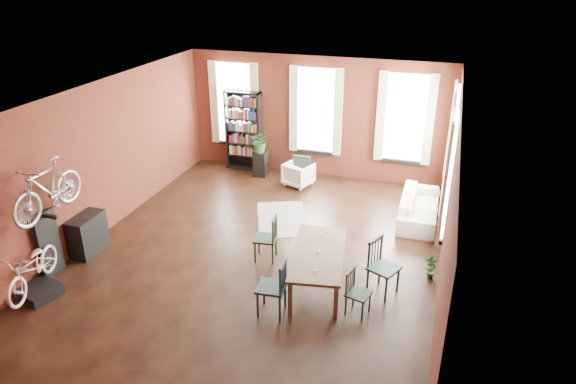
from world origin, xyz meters
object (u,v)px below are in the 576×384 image
at_px(dining_chair_c, 358,293).
at_px(dining_chair_d, 384,268).
at_px(dining_chair_b, 265,238).
at_px(console_table, 88,234).
at_px(bicycle_floor, 28,249).
at_px(plant_stand, 261,164).
at_px(dining_table, 318,268).
at_px(white_armchair, 299,173).
at_px(dining_chair_a, 271,287).
at_px(bookshelf, 244,131).
at_px(bike_trainer, 39,291).
at_px(cream_sofa, 420,203).

distance_m(dining_chair_c, dining_chair_d, 0.79).
bearing_deg(dining_chair_b, console_table, -84.41).
bearing_deg(bicycle_floor, plant_stand, 60.76).
xyz_separation_m(dining_table, console_table, (-4.69, -0.29, 0.06)).
distance_m(dining_table, white_armchair, 4.52).
xyz_separation_m(dining_chair_a, white_armchair, (-1.09, 5.23, -0.16)).
distance_m(dining_chair_b, bookshelf, 4.94).
height_order(bike_trainer, bicycle_floor, bicycle_floor).
bearing_deg(dining_table, dining_chair_a, -127.10).
distance_m(white_armchair, plant_stand, 1.22).
distance_m(dining_chair_c, bike_trainer, 5.58).
xyz_separation_m(dining_chair_c, bicycle_floor, (-5.44, -1.23, 0.56)).
bearing_deg(plant_stand, console_table, -111.40).
bearing_deg(dining_chair_d, white_armchair, 59.01).
bearing_deg(bookshelf, dining_chair_a, -64.10).
distance_m(dining_table, dining_chair_b, 1.32).
relative_size(dining_chair_c, bookshelf, 0.36).
relative_size(white_armchair, bike_trainer, 1.10).
bearing_deg(console_table, dining_table, 3.54).
relative_size(dining_chair_c, cream_sofa, 0.38).
xyz_separation_m(cream_sofa, console_table, (-6.23, -3.50, -0.01)).
bearing_deg(bookshelf, plant_stand, -31.29).
height_order(white_armchair, cream_sofa, cream_sofa).
height_order(dining_chair_b, console_table, dining_chair_b).
relative_size(white_armchair, plant_stand, 0.99).
distance_m(cream_sofa, console_table, 7.15).
distance_m(dining_chair_d, bookshelf, 6.66).
bearing_deg(bike_trainer, dining_chair_d, 18.64).
bearing_deg(bike_trainer, dining_chair_a, 11.41).
distance_m(dining_chair_c, cream_sofa, 3.89).
xyz_separation_m(dining_chair_a, bookshelf, (-2.88, 5.93, 0.60)).
bearing_deg(white_armchair, console_table, 75.72).
xyz_separation_m(dining_chair_d, console_table, (-5.84, -0.39, -0.11)).
distance_m(dining_chair_a, dining_chair_b, 1.69).
relative_size(bookshelf, plant_stand, 3.23).
height_order(dining_chair_b, white_armchair, dining_chair_b).
bearing_deg(dining_chair_a, bike_trainer, -82.87).
height_order(dining_chair_c, white_armchair, dining_chair_c).
height_order(white_armchair, bike_trainer, white_armchair).
xyz_separation_m(cream_sofa, bicycle_floor, (-6.13, -5.06, 0.55)).
height_order(dining_chair_c, bookshelf, bookshelf).
bearing_deg(white_armchair, dining_chair_c, 137.04).
xyz_separation_m(dining_table, white_armchair, (-1.62, 4.22, 0.00)).
xyz_separation_m(dining_table, dining_chair_a, (-0.53, -1.02, 0.16)).
height_order(dining_chair_d, console_table, dining_chair_d).
bearing_deg(white_armchair, bookshelf, -1.24).
bearing_deg(dining_table, cream_sofa, 54.92).
bearing_deg(dining_chair_c, bike_trainer, 116.88).
bearing_deg(console_table, bicycle_floor, -86.27).
xyz_separation_m(dining_chair_c, plant_stand, (-3.65, 5.16, -0.06)).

